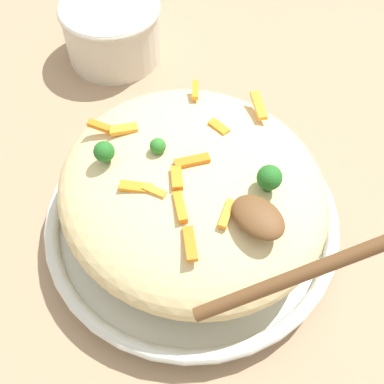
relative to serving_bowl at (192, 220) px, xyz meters
name	(u,v)px	position (x,y,z in m)	size (l,w,h in m)	color
ground_plane	(192,228)	(0.00, 0.00, -0.02)	(2.40, 2.40, 0.00)	#9E7F60
serving_bowl	(192,220)	(0.00, 0.00, 0.00)	(0.34, 0.34, 0.04)	silver
pasta_mound	(192,190)	(0.00, 0.00, 0.06)	(0.30, 0.28, 0.10)	#DBC689
carrot_piece_0	(180,207)	(0.03, -0.04, 0.11)	(0.03, 0.01, 0.01)	orange
carrot_piece_1	(124,129)	(-0.09, -0.02, 0.11)	(0.03, 0.01, 0.01)	orange
carrot_piece_2	(227,214)	(0.07, -0.02, 0.11)	(0.03, 0.01, 0.01)	orange
carrot_piece_3	(192,160)	(0.00, 0.00, 0.11)	(0.04, 0.01, 0.01)	orange
carrot_piece_4	(157,194)	(0.00, -0.05, 0.11)	(0.02, 0.01, 0.01)	orange
carrot_piece_5	(259,105)	(-0.01, 0.11, 0.11)	(0.04, 0.01, 0.01)	orange
carrot_piece_6	(190,244)	(0.07, -0.06, 0.11)	(0.03, 0.01, 0.01)	orange
carrot_piece_7	(219,127)	(-0.02, 0.05, 0.11)	(0.02, 0.01, 0.01)	orange
carrot_piece_8	(177,178)	(0.01, -0.03, 0.11)	(0.03, 0.01, 0.01)	orange
carrot_piece_9	(136,187)	(-0.02, -0.06, 0.11)	(0.03, 0.01, 0.01)	orange
carrot_piece_10	(99,126)	(-0.11, -0.04, 0.11)	(0.03, 0.01, 0.01)	orange
carrot_piece_11	(195,90)	(-0.08, 0.08, 0.11)	(0.03, 0.01, 0.01)	orange
broccoli_floret_0	(104,152)	(-0.07, -0.06, 0.12)	(0.02, 0.02, 0.02)	#205B1C
broccoli_floret_1	(158,146)	(-0.04, -0.01, 0.12)	(0.02, 0.02, 0.02)	#296820
broccoli_floret_2	(269,178)	(0.07, 0.04, 0.12)	(0.03, 0.03, 0.03)	#205B1C
serving_spoon	(273,236)	(0.12, -0.01, 0.13)	(0.14, 0.15, 0.09)	brown
companion_bowl	(112,28)	(-0.32, 0.13, 0.03)	(0.15, 0.15, 0.09)	beige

